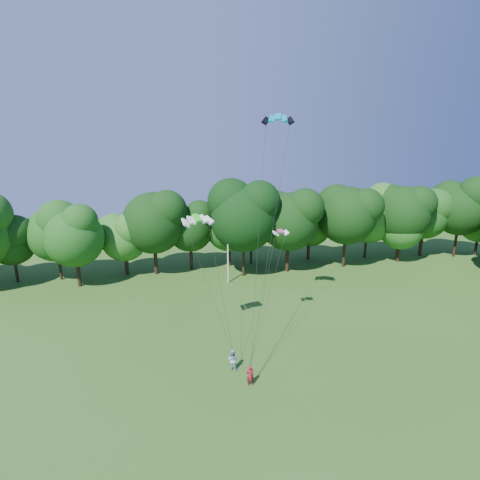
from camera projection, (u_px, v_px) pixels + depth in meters
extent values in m
plane|color=#2A4F15|center=(277.00, 469.00, 22.40)|extent=(160.00, 160.00, 0.00)
cylinder|color=silver|center=(228.00, 255.00, 50.72)|extent=(0.20, 0.20, 8.04)
cube|color=silver|center=(228.00, 227.00, 49.73)|extent=(1.53, 0.65, 0.08)
imported|color=#A31526|center=(250.00, 375.00, 29.91)|extent=(0.66, 0.46, 1.75)
imported|color=#ABC5EE|center=(233.00, 360.00, 31.95)|extent=(1.14, 1.06, 1.88)
cube|color=#058DAB|center=(278.00, 117.00, 33.42)|extent=(2.93, 1.91, 0.70)
cube|color=#31DF21|center=(197.00, 218.00, 32.92)|extent=(2.96, 1.99, 0.56)
cube|color=#D13A8E|center=(281.00, 231.00, 36.53)|extent=(1.61, 0.86, 0.26)
cylinder|color=#332514|center=(244.00, 259.00, 53.76)|extent=(0.47, 0.47, 5.10)
ellipsoid|color=black|center=(244.00, 213.00, 52.02)|extent=(10.20, 10.20, 11.13)
cylinder|color=#301E13|center=(398.00, 250.00, 60.29)|extent=(0.46, 0.46, 3.74)
ellipsoid|color=#225D1C|center=(402.00, 220.00, 59.01)|extent=(7.48, 7.48, 8.16)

